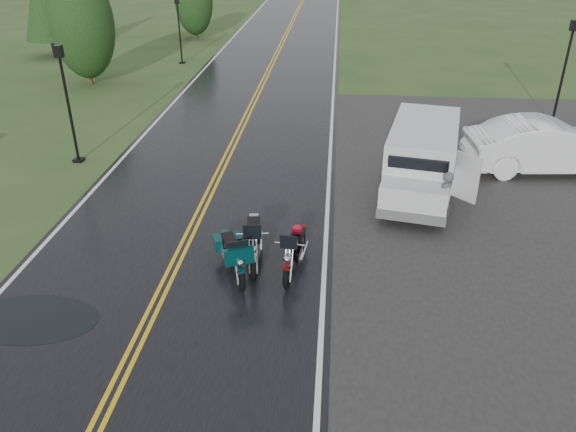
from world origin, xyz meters
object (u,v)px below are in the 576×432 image
object	(u,v)px
lamp_post_far_left	(179,31)
person_at_van	(444,200)
van_white	(386,180)
lamp_post_near_left	(69,105)
motorcycle_silver	(253,257)
sedan_white	(547,147)
lamp_post_far_right	(563,74)
motorcycle_red	(288,266)
motorcycle_teal	(240,269)

from	to	relation	value
lamp_post_far_left	person_at_van	bearing A→B (deg)	-57.12
van_white	lamp_post_near_left	distance (m)	11.31
lamp_post_near_left	lamp_post_far_left	xyz separation A→B (m)	(-0.17, 15.68, -0.17)
motorcycle_silver	sedan_white	bearing A→B (deg)	32.57
person_at_van	sedan_white	bearing A→B (deg)	-176.95
lamp_post_near_left	lamp_post_far_right	size ratio (longest dim) A/B	0.96
lamp_post_near_left	lamp_post_far_right	bearing A→B (deg)	17.26
sedan_white	lamp_post_near_left	bearing A→B (deg)	86.39
motorcycle_red	lamp_post_far_left	size ratio (longest dim) A/B	0.59
motorcycle_teal	van_white	bearing A→B (deg)	28.12
person_at_van	lamp_post_near_left	xyz separation A→B (m)	(-12.40, 3.77, 1.28)
motorcycle_teal	lamp_post_far_right	size ratio (longest dim) A/B	0.50
lamp_post_far_right	lamp_post_near_left	bearing A→B (deg)	-162.74
motorcycle_teal	motorcycle_red	bearing A→B (deg)	-11.39
motorcycle_silver	lamp_post_far_left	xyz separation A→B (m)	(-7.59, 22.74, 1.20)
motorcycle_red	lamp_post_far_left	distance (m)	24.51
van_white	motorcycle_teal	bearing A→B (deg)	-118.36
person_at_van	lamp_post_far_left	size ratio (longest dim) A/B	0.42
person_at_van	sedan_white	distance (m)	5.96
lamp_post_far_left	lamp_post_near_left	bearing A→B (deg)	-89.38
motorcycle_teal	van_white	world-z (taller)	van_white
lamp_post_near_left	lamp_post_far_left	distance (m)	15.68
lamp_post_far_left	lamp_post_far_right	size ratio (longest dim) A/B	0.88
motorcycle_teal	motorcycle_silver	size ratio (longest dim) A/B	0.89
van_white	lamp_post_far_left	distance (m)	21.83
lamp_post_near_left	lamp_post_far_right	xyz separation A→B (m)	(18.56, 5.77, 0.08)
van_white	sedan_white	xyz separation A→B (m)	(5.72, 3.70, -0.20)
motorcycle_silver	sedan_white	size ratio (longest dim) A/B	0.44
motorcycle_silver	van_white	xyz separation A→B (m)	(3.39, 3.89, 0.38)
motorcycle_teal	person_at_van	size ratio (longest dim) A/B	1.33
motorcycle_silver	sedan_white	world-z (taller)	sedan_white
van_white	person_at_van	xyz separation A→B (m)	(1.59, -0.60, -0.28)
person_at_van	lamp_post_far_left	bearing A→B (deg)	-100.23
motorcycle_silver	lamp_post_far_right	xyz separation A→B (m)	(11.14, 12.83, 1.45)
motorcycle_silver	person_at_van	xyz separation A→B (m)	(4.98, 3.29, 0.10)
van_white	lamp_post_far_left	world-z (taller)	lamp_post_far_left
person_at_van	lamp_post_far_right	world-z (taller)	lamp_post_far_right
motorcycle_teal	lamp_post_far_left	size ratio (longest dim) A/B	0.56
motorcycle_red	person_at_van	world-z (taller)	person_at_van
sedan_white	lamp_post_near_left	xyz separation A→B (m)	(-16.53, -0.53, 1.19)
motorcycle_silver	lamp_post_near_left	distance (m)	10.34
motorcycle_red	van_white	distance (m)	4.87
person_at_van	lamp_post_near_left	distance (m)	13.02
sedan_white	lamp_post_far_left	size ratio (longest dim) A/B	1.42
motorcycle_teal	sedan_white	world-z (taller)	sedan_white
sedan_white	van_white	bearing A→B (deg)	117.47
sedan_white	lamp_post_near_left	distance (m)	16.58
motorcycle_red	sedan_white	world-z (taller)	sedan_white
person_at_van	lamp_post_far_left	xyz separation A→B (m)	(-12.57, 19.45, 1.11)
person_at_van	sedan_white	xyz separation A→B (m)	(4.13, 4.30, 0.08)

